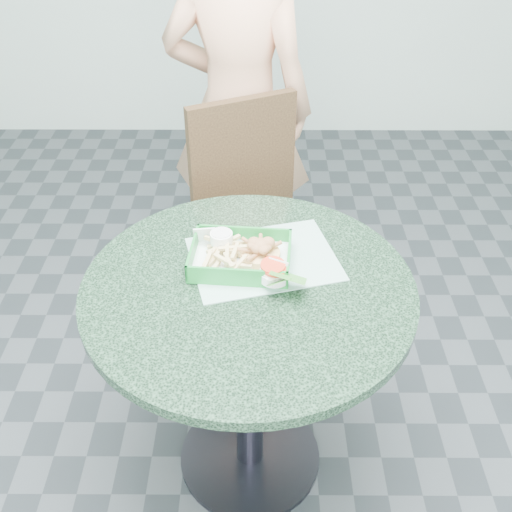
{
  "coord_description": "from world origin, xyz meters",
  "views": [
    {
      "loc": [
        0.03,
        -1.19,
        1.78
      ],
      "look_at": [
        0.02,
        0.1,
        0.78
      ],
      "focal_mm": 42.0,
      "sensor_mm": 36.0,
      "label": 1
    }
  ],
  "objects_px": {
    "cafe_table": "(249,335)",
    "sauce_ramekin": "(220,244)",
    "diner_person": "(238,98)",
    "food_basket": "(241,265)",
    "dining_chair": "(243,209)",
    "crab_sandwich": "(260,253)"
  },
  "relations": [
    {
      "from": "crab_sandwich",
      "to": "sauce_ramekin",
      "type": "xyz_separation_m",
      "value": [
        -0.11,
        0.04,
        0.0
      ]
    },
    {
      "from": "dining_chair",
      "to": "food_basket",
      "type": "relative_size",
      "value": 3.5
    },
    {
      "from": "cafe_table",
      "to": "diner_person",
      "type": "distance_m",
      "value": 1.05
    },
    {
      "from": "food_basket",
      "to": "sauce_ramekin",
      "type": "relative_size",
      "value": 4.28
    },
    {
      "from": "cafe_table",
      "to": "sauce_ramekin",
      "type": "relative_size",
      "value": 14.1
    },
    {
      "from": "cafe_table",
      "to": "dining_chair",
      "type": "height_order",
      "value": "dining_chair"
    },
    {
      "from": "diner_person",
      "to": "crab_sandwich",
      "type": "relative_size",
      "value": 16.1
    },
    {
      "from": "dining_chair",
      "to": "diner_person",
      "type": "relative_size",
      "value": 0.54
    },
    {
      "from": "cafe_table",
      "to": "sauce_ramekin",
      "type": "distance_m",
      "value": 0.27
    },
    {
      "from": "diner_person",
      "to": "sauce_ramekin",
      "type": "bearing_deg",
      "value": 98.76
    },
    {
      "from": "dining_chair",
      "to": "sauce_ramekin",
      "type": "bearing_deg",
      "value": -119.14
    },
    {
      "from": "cafe_table",
      "to": "diner_person",
      "type": "height_order",
      "value": "diner_person"
    },
    {
      "from": "diner_person",
      "to": "food_basket",
      "type": "xyz_separation_m",
      "value": [
        0.03,
        -0.93,
        -0.09
      ]
    },
    {
      "from": "food_basket",
      "to": "crab_sandwich",
      "type": "xyz_separation_m",
      "value": [
        0.05,
        0.01,
        0.03
      ]
    },
    {
      "from": "cafe_table",
      "to": "crab_sandwich",
      "type": "relative_size",
      "value": 8.25
    },
    {
      "from": "sauce_ramekin",
      "to": "dining_chair",
      "type": "bearing_deg",
      "value": 85.56
    },
    {
      "from": "food_basket",
      "to": "crab_sandwich",
      "type": "bearing_deg",
      "value": 11.79
    },
    {
      "from": "cafe_table",
      "to": "food_basket",
      "type": "relative_size",
      "value": 3.29
    },
    {
      "from": "diner_person",
      "to": "food_basket",
      "type": "distance_m",
      "value": 0.93
    },
    {
      "from": "cafe_table",
      "to": "sauce_ramekin",
      "type": "bearing_deg",
      "value": 121.42
    },
    {
      "from": "cafe_table",
      "to": "food_basket",
      "type": "height_order",
      "value": "food_basket"
    },
    {
      "from": "diner_person",
      "to": "food_basket",
      "type": "relative_size",
      "value": 6.43
    }
  ]
}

